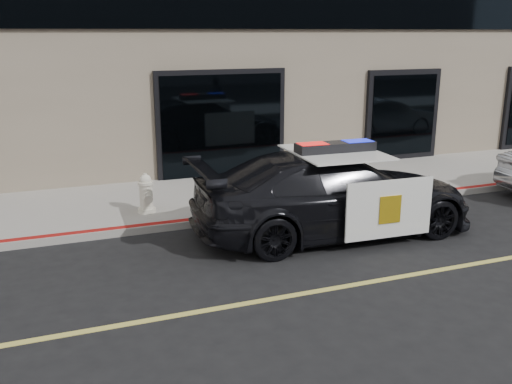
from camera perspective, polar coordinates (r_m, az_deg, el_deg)
name	(u,v)px	position (r m, az deg, el deg)	size (l,w,h in m)	color
ground	(412,275)	(9.63, 15.29, -8.01)	(120.00, 120.00, 0.00)	black
sidewalk_n	(283,189)	(13.92, 2.70, 0.26)	(60.00, 3.50, 0.15)	gray
police_car	(334,193)	(11.03, 7.78, -0.09)	(2.75, 5.66, 1.80)	black
fire_hydrant	(146,194)	(12.02, -10.93, -0.22)	(0.38, 0.52, 0.83)	silver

